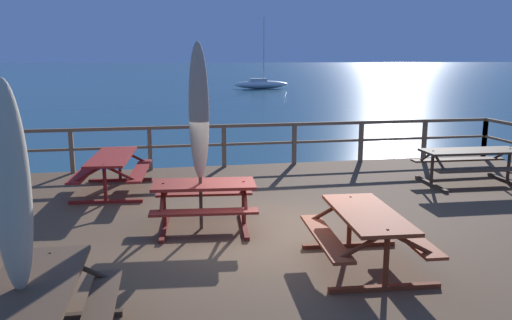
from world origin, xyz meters
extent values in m
plane|color=#2D5B6B|center=(0.00, 0.00, 0.00)|extent=(600.00, 600.00, 0.00)
cube|color=brown|center=(0.00, 0.00, 0.36)|extent=(15.10, 10.25, 0.73)
cube|color=brown|center=(0.00, 4.97, 1.78)|extent=(14.80, 0.09, 0.08)
cube|color=brown|center=(0.00, 4.97, 1.31)|extent=(14.80, 0.07, 0.06)
cube|color=brown|center=(-3.70, 4.97, 1.25)|extent=(0.10, 0.10, 1.05)
cube|color=brown|center=(-1.85, 4.97, 1.25)|extent=(0.10, 0.10, 1.05)
cube|color=brown|center=(0.00, 4.97, 1.25)|extent=(0.10, 0.10, 1.05)
cube|color=brown|center=(1.85, 4.97, 1.25)|extent=(0.10, 0.10, 1.05)
cube|color=brown|center=(3.70, 4.97, 1.25)|extent=(0.10, 0.10, 1.05)
cube|color=brown|center=(5.55, 4.97, 1.25)|extent=(0.10, 0.10, 1.05)
cube|color=brown|center=(7.40, 4.97, 1.25)|extent=(0.10, 0.10, 1.05)
cube|color=brown|center=(7.40, 4.97, 1.25)|extent=(0.10, 0.10, 1.05)
cube|color=brown|center=(-2.86, -3.42, 1.47)|extent=(0.82, 2.20, 0.05)
cube|color=brown|center=(-2.30, -3.44, 1.17)|extent=(0.34, 2.19, 0.04)
cube|color=#432F1F|center=(-2.84, -2.51, 0.76)|extent=(1.40, 0.12, 0.06)
cylinder|color=#432F1F|center=(-2.84, -2.51, 1.10)|extent=(0.07, 0.07, 0.74)
cylinder|color=#432F1F|center=(-2.56, -2.52, 1.32)|extent=(0.63, 0.07, 0.37)
cylinder|color=#432F1F|center=(-3.12, -2.51, 1.32)|extent=(0.63, 0.07, 0.37)
cube|color=brown|center=(5.10, 2.11, 1.47)|extent=(2.21, 0.86, 0.05)
cube|color=brown|center=(5.07, 1.55, 1.17)|extent=(2.19, 0.38, 0.04)
cube|color=brown|center=(5.13, 2.67, 1.17)|extent=(2.19, 0.38, 0.04)
cube|color=#432F1F|center=(4.19, 2.15, 0.76)|extent=(0.15, 1.40, 0.06)
cylinder|color=#432F1F|center=(4.19, 2.15, 1.10)|extent=(0.07, 0.07, 0.74)
cylinder|color=#432F1F|center=(4.18, 1.87, 1.32)|extent=(0.09, 0.63, 0.37)
cylinder|color=#432F1F|center=(4.20, 2.43, 1.32)|extent=(0.09, 0.63, 0.37)
cube|color=#432F1F|center=(6.01, 2.07, 0.76)|extent=(0.15, 1.40, 0.06)
cylinder|color=#432F1F|center=(6.01, 2.07, 1.10)|extent=(0.07, 0.07, 0.74)
cylinder|color=#432F1F|center=(6.02, 2.34, 1.32)|extent=(0.09, 0.63, 0.37)
cube|color=maroon|center=(-0.97, 0.23, 1.47)|extent=(1.73, 0.92, 0.05)
cube|color=maroon|center=(-1.03, -0.32, 1.17)|extent=(1.68, 0.44, 0.04)
cube|color=maroon|center=(-0.91, 0.79, 1.17)|extent=(1.68, 0.44, 0.04)
cube|color=maroon|center=(-1.62, 0.30, 0.76)|extent=(0.22, 1.40, 0.06)
cylinder|color=maroon|center=(-1.62, 0.30, 1.10)|extent=(0.07, 0.07, 0.74)
cylinder|color=maroon|center=(-1.65, 0.02, 1.32)|extent=(0.12, 0.63, 0.37)
cylinder|color=maroon|center=(-1.59, 0.58, 1.32)|extent=(0.12, 0.63, 0.37)
cube|color=maroon|center=(-0.32, 0.17, 0.76)|extent=(0.22, 1.40, 0.06)
cylinder|color=maroon|center=(-0.32, 0.17, 1.10)|extent=(0.07, 0.07, 0.74)
cylinder|color=maroon|center=(-0.35, -0.11, 1.32)|extent=(0.12, 0.63, 0.37)
cylinder|color=maroon|center=(-0.30, 0.45, 1.32)|extent=(0.12, 0.63, 0.37)
cube|color=maroon|center=(-2.61, 2.96, 1.47)|extent=(0.96, 2.22, 0.05)
cube|color=maroon|center=(-2.05, 2.91, 1.17)|extent=(0.48, 2.18, 0.04)
cube|color=maroon|center=(-3.16, 3.02, 1.17)|extent=(0.48, 2.18, 0.04)
cube|color=maroon|center=(-2.69, 2.07, 0.76)|extent=(1.40, 0.21, 0.06)
cylinder|color=maroon|center=(-2.69, 2.07, 1.10)|extent=(0.07, 0.07, 0.74)
cylinder|color=maroon|center=(-2.41, 2.04, 1.32)|extent=(0.63, 0.12, 0.37)
cylinder|color=maroon|center=(-2.97, 2.09, 1.32)|extent=(0.63, 0.12, 0.37)
cube|color=maroon|center=(-2.52, 3.86, 0.76)|extent=(1.40, 0.21, 0.06)
cylinder|color=maroon|center=(-2.52, 3.86, 1.10)|extent=(0.07, 0.07, 0.74)
cylinder|color=maroon|center=(-2.24, 3.83, 1.32)|extent=(0.63, 0.12, 0.37)
cylinder|color=maroon|center=(-2.80, 3.89, 1.32)|extent=(0.63, 0.12, 0.37)
cube|color=#993819|center=(0.99, -1.78, 1.47)|extent=(0.89, 1.88, 0.05)
cube|color=#993819|center=(1.55, -1.82, 1.17)|extent=(0.41, 1.85, 0.04)
cube|color=#993819|center=(0.43, -1.74, 1.17)|extent=(0.41, 1.85, 0.04)
cube|color=maroon|center=(0.94, -2.51, 0.76)|extent=(1.40, 0.18, 0.06)
cylinder|color=maroon|center=(0.94, -2.51, 1.10)|extent=(0.07, 0.07, 0.74)
cylinder|color=maroon|center=(1.22, -2.53, 1.32)|extent=(0.63, 0.10, 0.37)
cylinder|color=maroon|center=(0.66, -2.49, 1.32)|extent=(0.63, 0.10, 0.37)
cube|color=maroon|center=(1.05, -1.05, 0.76)|extent=(1.40, 0.18, 0.06)
cylinder|color=maroon|center=(1.05, -1.05, 1.10)|extent=(0.07, 0.07, 0.74)
cylinder|color=maroon|center=(1.33, -1.07, 1.32)|extent=(0.63, 0.10, 0.37)
cylinder|color=maroon|center=(0.77, -1.03, 1.32)|extent=(0.63, 0.10, 0.37)
cylinder|color=#4C3828|center=(-2.94, -3.35, 1.97)|extent=(0.06, 0.06, 2.47)
ellipsoid|color=#CCB793|center=(-2.94, -3.35, 2.40)|extent=(0.32, 0.32, 1.88)
cylinder|color=#7A6E58|center=(-2.94, -3.35, 2.26)|extent=(0.21, 0.21, 0.05)
cone|color=#4C3828|center=(-2.94, -3.35, 3.27)|extent=(0.10, 0.10, 0.14)
cylinder|color=#4C3828|center=(-1.02, 0.22, 2.15)|extent=(0.06, 0.06, 2.85)
ellipsoid|color=tan|center=(-1.02, 0.22, 2.66)|extent=(0.32, 0.32, 2.16)
cylinder|color=#685B4C|center=(-1.02, 0.22, 2.50)|extent=(0.21, 0.21, 0.05)
cone|color=#4C3828|center=(-1.02, 0.22, 3.65)|extent=(0.10, 0.10, 0.14)
ellipsoid|color=white|center=(10.06, 48.76, 0.45)|extent=(6.03, 1.81, 0.90)
cube|color=silver|center=(9.76, 48.77, 0.95)|extent=(1.82, 1.13, 0.36)
cylinder|color=silver|center=(10.36, 48.75, 4.22)|extent=(0.10, 0.10, 7.00)
camera|label=1|loc=(-1.72, -7.94, 3.50)|focal=36.41mm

